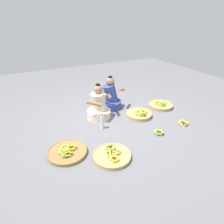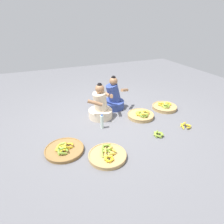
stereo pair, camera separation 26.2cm
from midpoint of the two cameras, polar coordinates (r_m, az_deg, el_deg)
The scene contains 10 objects.
ground_plane at distance 4.04m, azimuth 0.77°, elevation -3.25°, with size 10.00×10.00×0.00m, color slate.
vendor_woman_front at distance 4.14m, azimuth -1.67°, elevation 1.54°, with size 0.69×0.55×0.80m.
vendor_woman_behind at distance 4.57m, azimuth 2.07°, elevation 4.17°, with size 0.75×0.52×0.81m.
banana_basket_back_left at distance 4.30m, azimuth 10.34°, elevation -0.94°, with size 0.58×0.58×0.16m.
banana_basket_near_vendor at distance 3.12m, azimuth 1.11°, elevation -12.83°, with size 0.62×0.62×0.14m.
banana_basket_mid_right at distance 3.30m, azimuth -11.83°, elevation -10.95°, with size 0.65×0.65×0.13m.
banana_basket_back_right at distance 4.82m, azimuth 16.91°, elevation 1.45°, with size 0.58×0.58×0.15m.
loose_bananas_back_center at distance 4.19m, azimuth 22.80°, elevation -3.86°, with size 0.21×0.21×0.10m.
loose_bananas_front_right at distance 3.75m, azimuth 15.75°, elevation -6.46°, with size 0.22×0.22×0.10m.
water_bottle at distance 3.79m, azimuth -1.03°, elevation -2.97°, with size 0.06×0.06×0.30m.
Camera 2 is at (-1.26, -3.25, 2.05)m, focal length 30.66 mm.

